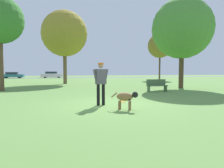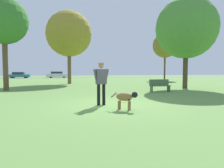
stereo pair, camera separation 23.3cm
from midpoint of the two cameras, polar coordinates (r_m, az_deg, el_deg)
ground_plane at (r=8.36m, az=0.46°, el=-5.87°), size 120.00×120.00×0.00m
far_road_strip at (r=45.18m, az=-10.01°, el=1.82°), size 120.00×6.00×0.01m
person at (r=8.08m, az=-2.29°, el=1.11°), size 0.68×0.31×1.73m
dog at (r=7.14m, az=4.91°, el=-3.81°), size 0.92×0.62×0.67m
frisbee at (r=9.05m, az=4.14°, el=-5.09°), size 0.25×0.25×0.02m
tree_near_left at (r=16.51m, az=-28.12°, el=15.57°), size 3.29×3.29×6.60m
tree_near_right at (r=17.79m, az=20.82°, el=14.67°), size 4.90×4.90×7.32m
tree_mid_center at (r=23.19m, az=-11.92°, el=13.80°), size 5.01×5.01×8.03m
tree_far_right at (r=32.66m, az=15.11°, el=10.56°), size 3.81×3.81×7.32m
parked_car_teal at (r=45.85m, az=-24.89°, el=2.34°), size 4.30×1.77×1.24m
parked_car_white at (r=45.11m, az=-15.20°, el=2.60°), size 4.62×1.82×1.35m
park_bench at (r=13.82m, az=13.94°, el=-0.34°), size 1.40×0.41×0.84m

